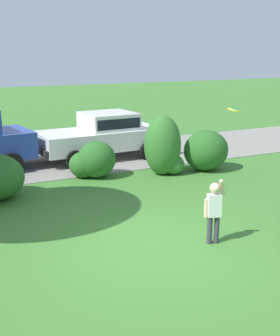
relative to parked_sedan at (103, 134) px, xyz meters
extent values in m
plane|color=#3D752D|center=(-1.92, -7.18, -0.85)|extent=(80.00, 80.00, 0.00)
cube|color=gray|center=(-1.92, 0.19, -0.84)|extent=(28.00, 4.40, 0.02)
ellipsoid|color=#286023|center=(-1.08, -2.19, -0.31)|extent=(1.12, 1.04, 1.08)
ellipsoid|color=#286023|center=(-1.42, -2.02, -0.47)|extent=(0.85, 0.85, 0.76)
ellipsoid|color=#33702B|center=(0.80, -2.75, 0.04)|extent=(1.12, 1.01, 1.78)
ellipsoid|color=#33702B|center=(1.10, -2.88, -0.55)|extent=(0.66, 0.66, 0.60)
ellipsoid|color=#286023|center=(2.24, -2.91, -0.22)|extent=(1.41, 1.24, 1.25)
cube|color=white|center=(-0.10, -0.01, -0.17)|extent=(4.29, 2.06, 0.64)
cube|color=white|center=(0.22, 0.01, 0.43)|extent=(1.76, 1.70, 0.56)
cube|color=black|center=(0.22, 0.01, 0.43)|extent=(1.63, 1.72, 0.34)
cylinder|color=black|center=(-1.35, -1.01, -0.55)|extent=(0.61, 0.25, 0.60)
cylinder|color=black|center=(-1.45, 0.87, -0.55)|extent=(0.61, 0.25, 0.60)
cylinder|color=black|center=(1.25, -0.88, -0.55)|extent=(0.61, 0.25, 0.60)
cylinder|color=black|center=(1.15, 1.00, -0.55)|extent=(0.61, 0.25, 0.60)
cube|color=black|center=(-2.23, -0.12, -0.33)|extent=(0.21, 1.75, 0.20)
cube|color=black|center=(2.04, 0.11, -0.33)|extent=(0.21, 1.75, 0.20)
cylinder|color=black|center=(-3.26, -0.84, -0.51)|extent=(0.70, 0.29, 0.68)
cube|color=black|center=(-2.46, 0.19, -0.25)|extent=(0.30, 1.75, 0.20)
cylinder|color=#383842|center=(-0.82, -7.55, -0.57)|extent=(0.10, 0.10, 0.55)
cylinder|color=#383842|center=(-0.69, -7.59, -0.57)|extent=(0.10, 0.10, 0.55)
cube|color=white|center=(-0.76, -7.57, -0.08)|extent=(0.30, 0.23, 0.44)
sphere|color=beige|center=(-0.76, -7.57, 0.26)|extent=(0.20, 0.20, 0.20)
cylinder|color=beige|center=(-0.59, -7.57, 0.24)|extent=(0.24, 0.21, 0.39)
cylinder|color=beige|center=(-0.91, -7.53, -0.13)|extent=(0.07, 0.07, 0.36)
cylinder|color=yellow|center=(-0.18, -7.30, 1.66)|extent=(0.29, 0.28, 0.12)
cylinder|color=#1EB7B2|center=(-0.18, -7.30, 1.66)|extent=(0.16, 0.16, 0.08)
camera|label=1|loc=(-5.62, -14.25, 2.77)|focal=48.59mm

